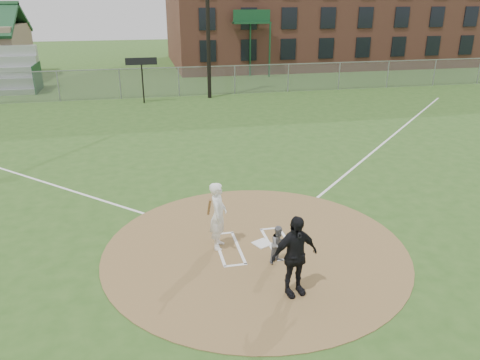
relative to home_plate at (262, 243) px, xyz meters
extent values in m
plane|color=#2D511B|center=(-0.25, -0.20, -0.03)|extent=(140.00, 140.00, 0.00)
cylinder|color=olive|center=(-0.25, -0.20, -0.02)|extent=(8.40, 8.40, 0.02)
cube|color=white|center=(0.00, 0.00, 0.00)|extent=(0.59, 0.59, 0.03)
cube|color=white|center=(8.75, 8.80, -0.03)|extent=(17.04, 17.04, 0.01)
imported|color=slate|center=(0.17, -1.01, 0.51)|extent=(0.62, 0.55, 1.04)
imported|color=black|center=(0.11, -2.42, 0.98)|extent=(1.24, 0.71, 2.00)
cube|color=white|center=(-1.25, -0.05, -0.01)|extent=(0.08, 1.80, 0.01)
cube|color=white|center=(-0.70, -0.05, -0.01)|extent=(0.08, 1.80, 0.01)
cube|color=white|center=(-0.97, 0.85, -0.01)|extent=(0.62, 0.08, 0.01)
cube|color=white|center=(-0.97, -0.95, -0.01)|extent=(0.62, 0.08, 0.01)
cube|color=white|center=(0.75, -0.05, -0.01)|extent=(0.08, 1.80, 0.01)
cube|color=white|center=(0.20, -0.05, -0.01)|extent=(0.08, 1.80, 0.01)
cube|color=white|center=(0.47, 0.85, -0.01)|extent=(0.62, 0.08, 0.01)
cube|color=white|center=(0.47, -0.95, -0.01)|extent=(0.62, 0.08, 0.01)
imported|color=white|center=(-1.23, 0.12, 0.95)|extent=(0.65, 0.81, 1.92)
cylinder|color=brown|center=(-1.53, -0.28, 1.42)|extent=(0.09, 0.60, 0.70)
cube|color=slate|center=(-0.25, 21.80, 0.97)|extent=(56.00, 0.03, 2.00)
cube|color=gray|center=(-0.25, 21.80, 1.97)|extent=(56.00, 0.06, 0.06)
cube|color=gray|center=(-0.25, 21.80, 0.97)|extent=(56.08, 0.08, 2.00)
cube|color=#194728|center=(-10.25, 26.00, 0.97)|extent=(0.08, 3.20, 2.00)
cube|color=#194728|center=(6.75, 29.14, 4.47)|extent=(3.20, 1.00, 0.15)
cube|color=#194728|center=(6.75, 29.64, 2.22)|extent=(0.12, 0.12, 4.50)
cube|color=#194728|center=(8.25, 28.69, 2.22)|extent=(0.12, 0.12, 4.50)
cube|color=#194728|center=(6.75, 29.14, 5.02)|extent=(3.20, 0.08, 1.00)
cylinder|color=black|center=(1.75, 20.80, 5.97)|extent=(0.26, 0.26, 12.00)
cylinder|color=black|center=(-2.75, 20.00, 1.27)|extent=(0.10, 0.10, 2.60)
cube|color=black|center=(-2.75, 20.00, 2.67)|extent=(2.00, 0.10, 0.45)
camera|label=1|loc=(-3.11, -11.26, 6.52)|focal=35.00mm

